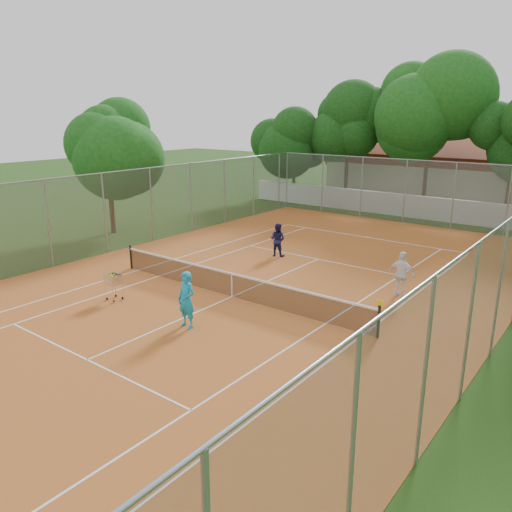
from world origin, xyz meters
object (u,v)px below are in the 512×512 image
Objects in this scene: ball_hopper at (114,286)px; tennis_net at (232,285)px; player_near at (186,300)px; clubhouse at (436,170)px; player_far_right at (402,275)px; player_far_left at (278,240)px.

tennis_net is at bearing 57.49° from ball_hopper.
player_near is (0.63, -3.03, 0.46)m from tennis_net.
tennis_net is 0.72× the size of clubhouse.
player_far_right reaches higher than tennis_net.
tennis_net is 29.12m from clubhouse.
player_near reaches higher than tennis_net.
player_near reaches higher than player_far_right.
tennis_net is 6.44m from player_far_right.
clubhouse reaches higher than player_near.
clubhouse is 10.10× the size of player_far_left.
player_near is 1.17× the size of player_far_left.
player_far_right is (4.46, 6.94, -0.06)m from player_near.
ball_hopper is at bearing 39.35° from player_far_right.
player_far_left is at bearing -14.47° from player_far_right.
player_far_left is at bearing 96.84° from ball_hopper.
tennis_net is 6.06m from player_far_left.
player_near reaches higher than player_far_left.
player_far_left is 8.79m from ball_hopper.
clubhouse reaches higher than player_far_left.
player_far_right is 1.65× the size of ball_hopper.
clubhouse is 15.17× the size of ball_hopper.
player_near reaches higher than ball_hopper.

